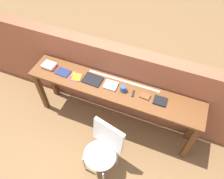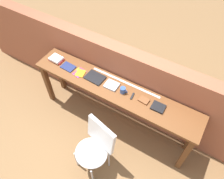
# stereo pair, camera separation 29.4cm
# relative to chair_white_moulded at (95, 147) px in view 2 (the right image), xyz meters

# --- Properties ---
(ground_plane) EXTENTS (40.00, 40.00, 0.00)m
(ground_plane) POSITION_rel_chair_white_moulded_xyz_m (-0.15, 0.42, -0.53)
(ground_plane) COLOR brown
(brick_wall_back) EXTENTS (6.00, 0.20, 1.30)m
(brick_wall_back) POSITION_rel_chair_white_moulded_xyz_m (-0.15, 1.06, 0.12)
(brick_wall_back) COLOR #935138
(brick_wall_back) RESTS_ON ground
(sideboard) EXTENTS (2.50, 0.44, 0.88)m
(sideboard) POSITION_rel_chair_white_moulded_xyz_m (-0.15, 0.72, 0.21)
(sideboard) COLOR brown
(sideboard) RESTS_ON ground
(chair_white_moulded) EXTENTS (0.53, 0.54, 0.89)m
(chair_white_moulded) POSITION_rel_chair_white_moulded_xyz_m (0.00, 0.00, 0.00)
(chair_white_moulded) COLOR silver
(chair_white_moulded) RESTS_ON ground
(book_stack_leftmost) EXTENTS (0.22, 0.16, 0.06)m
(book_stack_leftmost) POSITION_rel_chair_white_moulded_xyz_m (-1.18, 0.74, 0.38)
(book_stack_leftmost) COLOR red
(book_stack_leftmost) RESTS_ON sideboard
(magazine_cycling) EXTENTS (0.21, 0.16, 0.02)m
(magazine_cycling) POSITION_rel_chair_white_moulded_xyz_m (-0.93, 0.71, 0.36)
(magazine_cycling) COLOR navy
(magazine_cycling) RESTS_ON sideboard
(pamphlet_pile_colourful) EXTENTS (0.18, 0.19, 0.01)m
(pamphlet_pile_colourful) POSITION_rel_chair_white_moulded_xyz_m (-0.72, 0.71, 0.36)
(pamphlet_pile_colourful) COLOR yellow
(pamphlet_pile_colourful) RESTS_ON sideboard
(book_open_centre) EXTENTS (0.28, 0.21, 0.02)m
(book_open_centre) POSITION_rel_chair_white_moulded_xyz_m (-0.47, 0.74, 0.36)
(book_open_centre) COLOR black
(book_open_centre) RESTS_ON sideboard
(book_grey_hardcover) EXTENTS (0.19, 0.16, 0.02)m
(book_grey_hardcover) POSITION_rel_chair_white_moulded_xyz_m (-0.19, 0.74, 0.37)
(book_grey_hardcover) COLOR #9E9EA3
(book_grey_hardcover) RESTS_ON sideboard
(mug) EXTENTS (0.11, 0.08, 0.09)m
(mug) POSITION_rel_chair_white_moulded_xyz_m (-0.00, 0.72, 0.40)
(mug) COLOR #2D4C8C
(mug) RESTS_ON sideboard
(multitool_folded) EXTENTS (0.04, 0.11, 0.02)m
(multitool_folded) POSITION_rel_chair_white_moulded_xyz_m (0.14, 0.72, 0.36)
(multitool_folded) COLOR black
(multitool_folded) RESTS_ON sideboard
(leather_journal_brown) EXTENTS (0.14, 0.11, 0.02)m
(leather_journal_brown) POSITION_rel_chair_white_moulded_xyz_m (0.30, 0.74, 0.37)
(leather_journal_brown) COLOR brown
(leather_journal_brown) RESTS_ON sideboard
(book_repair_rightmost) EXTENTS (0.17, 0.15, 0.03)m
(book_repair_rightmost) POSITION_rel_chair_white_moulded_xyz_m (0.50, 0.73, 0.37)
(book_repair_rightmost) COLOR black
(book_repair_rightmost) RESTS_ON sideboard
(ruler_metal_back_edge) EXTENTS (1.05, 0.03, 0.00)m
(ruler_metal_back_edge) POSITION_rel_chair_white_moulded_xyz_m (-0.06, 0.89, 0.35)
(ruler_metal_back_edge) COLOR silver
(ruler_metal_back_edge) RESTS_ON sideboard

